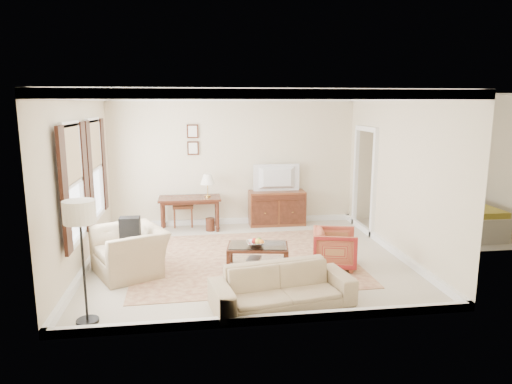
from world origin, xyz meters
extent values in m
cube|color=beige|center=(0.00, 0.00, 0.00)|extent=(5.50, 5.00, 0.01)
cube|color=white|center=(0.00, 0.00, 2.90)|extent=(5.50, 5.00, 0.01)
cube|color=beige|center=(0.00, 2.50, 1.45)|extent=(5.50, 0.01, 2.90)
cube|color=beige|center=(0.00, -2.50, 1.45)|extent=(5.50, 0.01, 2.90)
cube|color=beige|center=(-2.75, 0.00, 1.45)|extent=(0.01, 5.00, 2.90)
cube|color=beige|center=(2.75, 0.00, 1.45)|extent=(0.01, 5.00, 2.90)
cube|color=beige|center=(4.25, 1.15, 0.00)|extent=(3.00, 2.70, 0.01)
cube|color=beige|center=(5.75, 1.15, 1.45)|extent=(0.01, 2.70, 2.90)
cube|color=brown|center=(-0.05, -0.04, 0.01)|extent=(3.87, 3.34, 0.01)
cube|color=#542718|center=(-1.00, 2.07, 0.70)|extent=(1.33, 0.66, 0.05)
cylinder|color=#542718|center=(-1.59, 1.82, 0.34)|extent=(0.07, 0.07, 0.68)
cylinder|color=#542718|center=(-0.42, 1.82, 0.34)|extent=(0.07, 0.07, 0.68)
cylinder|color=#542718|center=(-1.59, 2.32, 0.34)|extent=(0.07, 0.07, 0.68)
cylinder|color=#542718|center=(-0.42, 2.32, 0.34)|extent=(0.07, 0.07, 0.68)
cube|color=brown|center=(0.95, 2.23, 0.39)|extent=(1.26, 0.48, 0.78)
imported|color=black|center=(0.95, 2.21, 1.27)|extent=(1.00, 0.57, 0.13)
cube|color=#542718|center=(0.11, -0.53, 0.38)|extent=(1.08, 0.74, 0.04)
cube|color=silver|center=(0.11, -0.53, 0.42)|extent=(1.01, 0.67, 0.01)
cube|color=silver|center=(0.11, -0.53, 0.14)|extent=(0.99, 0.65, 0.02)
cube|color=#542718|center=(-0.39, -0.71, 0.19)|extent=(0.07, 0.07, 0.38)
cube|color=#542718|center=(0.53, -0.87, 0.19)|extent=(0.07, 0.07, 0.38)
cube|color=#542718|center=(-0.31, -0.20, 0.19)|extent=(0.07, 0.07, 0.38)
cube|color=#542718|center=(0.62, -0.35, 0.19)|extent=(0.07, 0.07, 0.38)
imported|color=silver|center=(0.07, -0.59, 0.48)|extent=(0.42, 0.42, 0.10)
imported|color=brown|center=(-0.04, -0.42, 0.17)|extent=(0.27, 0.14, 0.38)
imported|color=brown|center=(0.35, -0.63, 0.16)|extent=(0.19, 0.24, 0.38)
imported|color=maroon|center=(1.41, -0.62, 0.36)|extent=(0.81, 0.84, 0.72)
imported|color=tan|center=(-1.97, -0.43, 0.50)|extent=(1.17, 1.36, 1.01)
cube|color=black|center=(-1.95, -0.39, 0.75)|extent=(0.37, 0.39, 0.40)
imported|color=tan|center=(0.24, -1.98, 0.37)|extent=(1.99, 0.88, 0.75)
cylinder|color=black|center=(-2.29, -2.11, 0.02)|extent=(0.28, 0.28, 0.04)
cylinder|color=black|center=(-2.29, -2.11, 0.68)|extent=(0.03, 0.03, 1.33)
cylinder|color=silver|center=(-2.29, -2.11, 1.44)|extent=(0.39, 0.39, 0.28)
camera|label=1|loc=(-0.92, -7.70, 2.73)|focal=32.00mm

